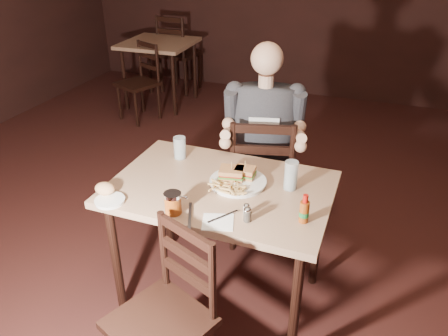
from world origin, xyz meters
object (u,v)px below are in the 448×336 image
(diner, at_px, (264,117))
(glass_right, at_px, (291,175))
(hot_sauce, at_px, (305,208))
(side_plate, at_px, (110,201))
(main_table, at_px, (221,200))
(bg_table, at_px, (159,49))
(bg_chair_near, at_px, (137,83))
(dinner_plate, at_px, (238,183))
(bg_chair_far, at_px, (180,54))
(chair_near, at_px, (159,323))
(syrup_dispenser, at_px, (173,203))
(chair_far, at_px, (261,178))
(glass_left, at_px, (180,148))

(diner, bearing_deg, glass_right, -74.52)
(hot_sauce, xyz_separation_m, side_plate, (-0.92, -0.17, -0.07))
(main_table, distance_m, bg_table, 3.38)
(main_table, height_order, bg_chair_near, bg_chair_near)
(diner, height_order, dinner_plate, diner)
(main_table, bearing_deg, glass_right, 16.21)
(glass_right, bearing_deg, bg_chair_near, 135.52)
(bg_chair_far, distance_m, glass_right, 3.96)
(bg_table, xyz_separation_m, bg_chair_near, (0.00, -0.55, -0.26))
(chair_near, relative_size, syrup_dispenser, 7.89)
(side_plate, bearing_deg, chair_far, 62.83)
(hot_sauce, height_order, syrup_dispenser, hot_sauce)
(main_table, height_order, hot_sauce, hot_sauce)
(main_table, xyz_separation_m, bg_table, (-1.86, 2.82, -0.00))
(chair_near, xyz_separation_m, syrup_dispenser, (-0.08, 0.35, 0.40))
(syrup_dispenser, xyz_separation_m, side_plate, (-0.33, -0.03, -0.05))
(diner, xyz_separation_m, glass_right, (0.29, -0.50, -0.09))
(bg_table, distance_m, syrup_dispenser, 3.58)
(diner, bearing_deg, dinner_plate, -102.34)
(bg_chair_near, bearing_deg, syrup_dispenser, -32.77)
(dinner_plate, bearing_deg, main_table, -147.86)
(glass_left, bearing_deg, bg_table, 120.40)
(main_table, bearing_deg, syrup_dispenser, -111.72)
(diner, distance_m, side_plate, 1.08)
(diner, relative_size, glass_left, 6.82)
(bg_chair_far, bearing_deg, bg_chair_near, 95.24)
(chair_near, bearing_deg, syrup_dispenser, 125.45)
(bg_chair_far, height_order, dinner_plate, bg_chair_far)
(chair_near, height_order, glass_right, glass_right)
(chair_far, bearing_deg, side_plate, 48.47)
(bg_chair_far, xyz_separation_m, glass_right, (2.21, -3.27, 0.35))
(bg_table, distance_m, chair_near, 3.93)
(chair_near, bearing_deg, glass_right, 85.34)
(main_table, distance_m, bg_chair_far, 3.85)
(diner, bearing_deg, glass_left, -149.95)
(glass_right, bearing_deg, dinner_plate, -169.17)
(chair_far, relative_size, diner, 1.07)
(chair_far, height_order, bg_chair_far, bg_chair_far)
(chair_near, height_order, bg_chair_far, bg_chair_far)
(bg_chair_near, bearing_deg, main_table, -27.43)
(bg_chair_far, distance_m, bg_chair_near, 1.10)
(chair_far, xyz_separation_m, glass_left, (-0.38, -0.43, 0.36))
(chair_near, xyz_separation_m, bg_chair_far, (-1.82, 4.02, 0.07))
(dinner_plate, height_order, hot_sauce, hot_sauce)
(diner, relative_size, dinner_plate, 3.06)
(hot_sauce, relative_size, syrup_dispenser, 1.33)
(chair_near, relative_size, hot_sauce, 5.95)
(bg_table, relative_size, bg_chair_far, 0.83)
(diner, relative_size, glass_right, 5.71)
(diner, bearing_deg, side_plate, -133.16)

